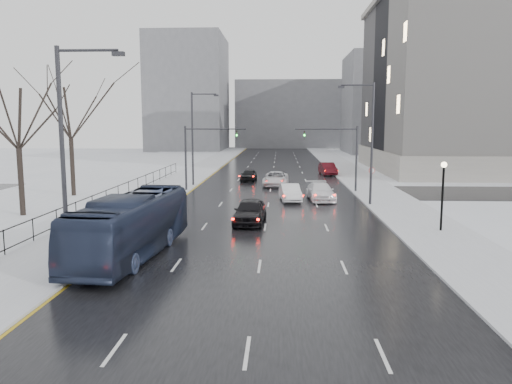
# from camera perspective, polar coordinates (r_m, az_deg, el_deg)

# --- Properties ---
(road) EXTENTS (16.00, 150.00, 0.04)m
(road) POSITION_cam_1_polar(r_m,az_deg,el_deg) (61.38, 1.86, 1.57)
(road) COLOR black
(road) RESTS_ON ground
(cross_road) EXTENTS (130.00, 10.00, 0.04)m
(cross_road) POSITION_cam_1_polar(r_m,az_deg,el_deg) (49.47, 1.64, 0.03)
(cross_road) COLOR black
(cross_road) RESTS_ON ground
(sidewalk_left) EXTENTS (5.00, 150.00, 0.16)m
(sidewalk_left) POSITION_cam_1_polar(r_m,az_deg,el_deg) (62.42, -7.83, 1.66)
(sidewalk_left) COLOR silver
(sidewalk_left) RESTS_ON ground
(sidewalk_right) EXTENTS (5.00, 150.00, 0.16)m
(sidewalk_right) POSITION_cam_1_polar(r_m,az_deg,el_deg) (62.11, 11.59, 1.54)
(sidewalk_right) COLOR silver
(sidewalk_right) RESTS_ON ground
(park_strip) EXTENTS (14.00, 150.00, 0.12)m
(park_strip) POSITION_cam_1_polar(r_m,az_deg,el_deg) (64.84, -16.11, 1.64)
(park_strip) COLOR white
(park_strip) RESTS_ON ground
(tree_park_d) EXTENTS (8.75, 8.75, 12.50)m
(tree_park_d) POSITION_cam_1_polar(r_m,az_deg,el_deg) (40.28, -25.05, -2.57)
(tree_park_d) COLOR black
(tree_park_d) RESTS_ON ground
(tree_park_e) EXTENTS (9.45, 9.45, 13.50)m
(tree_park_e) POSITION_cam_1_polar(r_m,az_deg,el_deg) (49.37, -20.09, -0.49)
(tree_park_e) COLOR black
(tree_park_e) RESTS_ON ground
(iron_fence) EXTENTS (0.06, 70.00, 1.30)m
(iron_fence) POSITION_cam_1_polar(r_m,az_deg,el_deg) (34.50, -21.15, -2.47)
(iron_fence) COLOR black
(iron_fence) RESTS_ON sidewalk_left
(streetlight_r_mid) EXTENTS (2.95, 0.25, 10.00)m
(streetlight_r_mid) POSITION_cam_1_polar(r_m,az_deg,el_deg) (41.64, 12.82, 6.09)
(streetlight_r_mid) COLOR #2D2D33
(streetlight_r_mid) RESTS_ON ground
(streetlight_l_near) EXTENTS (2.95, 0.25, 10.00)m
(streetlight_l_near) POSITION_cam_1_polar(r_m,az_deg,el_deg) (22.92, -20.73, 4.43)
(streetlight_l_near) COLOR #2D2D33
(streetlight_l_near) RESTS_ON ground
(streetlight_l_far) EXTENTS (2.95, 0.25, 10.00)m
(streetlight_l_far) POSITION_cam_1_polar(r_m,az_deg,el_deg) (53.79, -7.04, 6.59)
(streetlight_l_far) COLOR #2D2D33
(streetlight_l_far) RESTS_ON ground
(lamppost_r_mid) EXTENTS (0.36, 0.36, 4.28)m
(lamppost_r_mid) POSITION_cam_1_polar(r_m,az_deg,el_deg) (32.82, 20.58, 0.65)
(lamppost_r_mid) COLOR black
(lamppost_r_mid) RESTS_ON sidewalk_right
(mast_signal_right) EXTENTS (6.10, 0.33, 6.50)m
(mast_signal_right) POSITION_cam_1_polar(r_m,az_deg,el_deg) (49.48, 10.20, 4.67)
(mast_signal_right) COLOR #2D2D33
(mast_signal_right) RESTS_ON ground
(mast_signal_left) EXTENTS (6.10, 0.33, 6.50)m
(mast_signal_left) POSITION_cam_1_polar(r_m,az_deg,el_deg) (49.76, -6.84, 4.75)
(mast_signal_left) COLOR #2D2D33
(mast_signal_left) RESTS_ON ground
(no_uturn_sign) EXTENTS (0.60, 0.06, 2.70)m
(no_uturn_sign) POSITION_cam_1_polar(r_m,az_deg,el_deg) (45.97, 13.10, 2.09)
(no_uturn_sign) COLOR #2D2D33
(no_uturn_sign) RESTS_ON sidewalk_right
(bldg_far_right) EXTENTS (24.00, 20.00, 22.00)m
(bldg_far_right) POSITION_cam_1_polar(r_m,az_deg,el_deg) (119.18, 16.11, 9.63)
(bldg_far_right) COLOR slate
(bldg_far_right) RESTS_ON ground
(bldg_far_left) EXTENTS (18.00, 22.00, 28.00)m
(bldg_far_left) POSITION_cam_1_polar(r_m,az_deg,el_deg) (128.27, -7.70, 11.07)
(bldg_far_left) COLOR slate
(bldg_far_left) RESTS_ON ground
(bldg_far_center) EXTENTS (30.00, 18.00, 18.00)m
(bldg_far_center) POSITION_cam_1_polar(r_m,az_deg,el_deg) (141.05, 4.04, 8.80)
(bldg_far_center) COLOR slate
(bldg_far_center) RESTS_ON ground
(bus) EXTENTS (3.59, 11.59, 3.18)m
(bus) POSITION_cam_1_polar(r_m,az_deg,el_deg) (26.20, -13.98, -3.73)
(bus) COLOR #262F4A
(bus) RESTS_ON road
(sedan_center_near) EXTENTS (2.28, 5.04, 1.68)m
(sedan_center_near) POSITION_cam_1_polar(r_m,az_deg,el_deg) (33.66, -0.70, -2.23)
(sedan_center_near) COLOR black
(sedan_center_near) RESTS_ON road
(sedan_right_near) EXTENTS (2.05, 4.65, 1.49)m
(sedan_right_near) POSITION_cam_1_polar(r_m,az_deg,el_deg) (43.52, 3.92, -0.06)
(sedan_right_near) COLOR white
(sedan_right_near) RESTS_ON road
(sedan_right_cross) EXTENTS (2.89, 5.68, 1.54)m
(sedan_right_cross) POSITION_cam_1_polar(r_m,az_deg,el_deg) (53.87, 2.27, 1.52)
(sedan_right_cross) COLOR silver
(sedan_right_cross) RESTS_ON road
(sedan_right_far) EXTENTS (2.59, 5.41, 1.52)m
(sedan_right_far) POSITION_cam_1_polar(r_m,az_deg,el_deg) (44.17, 7.39, 0.04)
(sedan_right_far) COLOR white
(sedan_right_far) RESTS_ON road
(sedan_center_far) EXTENTS (1.97, 4.19, 1.39)m
(sedan_center_far) POSITION_cam_1_polar(r_m,az_deg,el_deg) (58.41, -0.83, 1.95)
(sedan_center_far) COLOR black
(sedan_center_far) RESTS_ON road
(sedan_right_distant) EXTENTS (2.24, 5.01, 1.60)m
(sedan_right_distant) POSITION_cam_1_polar(r_m,az_deg,el_deg) (65.88, 8.20, 2.64)
(sedan_right_distant) COLOR #510D16
(sedan_right_distant) RESTS_ON road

